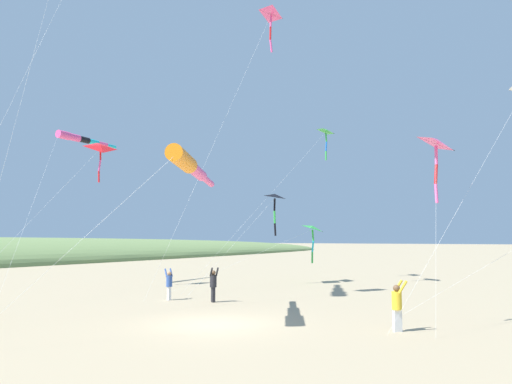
{
  "coord_description": "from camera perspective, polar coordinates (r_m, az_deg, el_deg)",
  "views": [
    {
      "loc": [
        11.36,
        -14.84,
        3.25
      ],
      "look_at": [
        -3.11,
        7.83,
        5.88
      ],
      "focal_mm": 33.6,
      "sensor_mm": 36.0,
      "label": 1
    }
  ],
  "objects": [
    {
      "name": "kite_windsock_orange_high_right",
      "position": [
        18.93,
        -7.88,
        3.09
      ],
      "size": [
        3.93,
        11.31,
        6.5
      ],
      "color": "orange",
      "rests_on": "ground_plane"
    },
    {
      "name": "kite_delta_striped_overhead",
      "position": [
        34.26,
        -18.02,
        4.99
      ],
      "size": [
        4.44,
        12.09,
        9.89
      ],
      "color": "red",
      "rests_on": "ground_plane"
    },
    {
      "name": "person_child_grey_jacket",
      "position": [
        18.02,
        16.45,
        -12.61
      ],
      "size": [
        0.63,
        0.64,
        1.79
      ],
      "color": "silver",
      "rests_on": "ground_plane"
    },
    {
      "name": "kite_delta_blue_topmost",
      "position": [
        40.58,
        8.33,
        7.11
      ],
      "size": [
        3.82,
        15.29,
        12.51
      ],
      "color": "green",
      "rests_on": "ground_plane"
    },
    {
      "name": "kite_delta_white_trailing",
      "position": [
        35.47,
        1.85,
        20.36
      ],
      "size": [
        3.52,
        10.29,
        19.22
      ],
      "color": "#EF4C93",
      "rests_on": "ground_plane"
    },
    {
      "name": "person_adult_flyer",
      "position": [
        25.19,
        -5.11,
        -10.75
      ],
      "size": [
        0.64,
        0.61,
        1.78
      ],
      "color": "#232328",
      "rests_on": "ground_plane"
    },
    {
      "name": "kite_windsock_long_streamer_right",
      "position": [
        37.11,
        -20.16,
        5.94
      ],
      "size": [
        9.87,
        14.57,
        10.73
      ],
      "color": "#EF4C93",
      "rests_on": "ground_plane"
    },
    {
      "name": "ground_plane",
      "position": [
        18.97,
        -4.99,
        -15.42
      ],
      "size": [
        600.0,
        600.0,
        0.0
      ],
      "primitive_type": "plane",
      "color": "tan"
    },
    {
      "name": "kite_delta_purple_drifting",
      "position": [
        19.46,
        20.73,
        5.37
      ],
      "size": [
        1.32,
        2.99,
        7.24
      ],
      "color": "#EF4C93",
      "rests_on": "ground_plane"
    },
    {
      "name": "person_child_green_jacket",
      "position": [
        26.37,
        -10.3,
        -10.6
      ],
      "size": [
        0.59,
        0.54,
        1.66
      ],
      "color": "silver",
      "rests_on": "ground_plane"
    },
    {
      "name": "kite_delta_long_streamer_left",
      "position": [
        34.51,
        2.27,
        -0.63
      ],
      "size": [
        1.82,
        9.32,
        6.58
      ],
      "color": "black",
      "rests_on": "ground_plane"
    },
    {
      "name": "kite_delta_black_fish_shape",
      "position": [
        36.52,
        6.77,
        -4.37
      ],
      "size": [
        5.07,
        12.34,
        4.4
      ],
      "color": "green",
      "rests_on": "ground_plane"
    }
  ]
}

